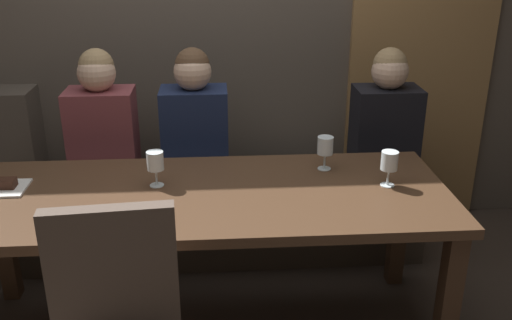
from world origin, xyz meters
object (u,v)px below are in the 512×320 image
at_px(diner_far_end, 385,121).
at_px(wine_glass_far_right, 155,163).
at_px(wine_glass_near_left, 389,162).
at_px(dessert_plate, 5,187).
at_px(diner_bearded, 195,125).
at_px(dining_table, 202,210).
at_px(diner_redhead, 102,126).
at_px(banquette_bench, 207,220).
at_px(wine_glass_end_right, 325,146).

relative_size(diner_far_end, wine_glass_far_right, 4.76).
relative_size(wine_glass_near_left, dessert_plate, 0.86).
bearing_deg(diner_bearded, dessert_plate, -144.03).
relative_size(wine_glass_far_right, dessert_plate, 0.86).
relative_size(dining_table, dessert_plate, 11.58).
relative_size(diner_redhead, wine_glass_near_left, 4.85).
xyz_separation_m(banquette_bench, diner_far_end, (1.02, -0.01, 0.59)).
height_order(diner_redhead, diner_far_end, diner_redhead).
relative_size(dining_table, wine_glass_near_left, 13.41).
height_order(diner_bearded, diner_far_end, diner_bearded).
distance_m(wine_glass_far_right, wine_glass_end_right, 0.80).
bearing_deg(wine_glass_far_right, diner_bearded, 75.48).
xyz_separation_m(banquette_bench, dessert_plate, (-0.87, -0.61, 0.53)).
bearing_deg(banquette_bench, wine_glass_near_left, -39.44).
bearing_deg(wine_glass_near_left, banquette_bench, 140.56).
xyz_separation_m(wine_glass_far_right, wine_glass_end_right, (0.79, 0.14, 0.00)).
height_order(dining_table, diner_far_end, diner_far_end).
relative_size(diner_bearded, wine_glass_near_left, 4.85).
distance_m(banquette_bench, wine_glass_end_right, 0.98).
bearing_deg(dining_table, banquette_bench, 90.00).
height_order(dining_table, diner_redhead, diner_redhead).
bearing_deg(diner_bearded, diner_far_end, 0.27).
bearing_deg(wine_glass_far_right, banquette_bench, 71.79).
bearing_deg(banquette_bench, wine_glass_end_right, -39.15).
xyz_separation_m(dining_table, diner_redhead, (-0.55, 0.69, 0.17)).
relative_size(diner_far_end, wine_glass_near_left, 4.76).
distance_m(banquette_bench, wine_glass_far_right, 0.90).
bearing_deg(diner_bearded, wine_glass_near_left, -37.36).
distance_m(diner_redhead, wine_glass_far_right, 0.70).
xyz_separation_m(diner_far_end, wine_glass_near_left, (-0.18, -0.68, 0.04)).
relative_size(diner_redhead, diner_far_end, 1.02).
xyz_separation_m(dining_table, banquette_bench, (0.00, 0.70, -0.42)).
bearing_deg(dining_table, wine_glass_far_right, 157.79).
bearing_deg(diner_bearded, dining_table, -86.10).
xyz_separation_m(diner_bearded, diner_far_end, (1.06, 0.01, -0.01)).
bearing_deg(diner_redhead, wine_glass_far_right, -60.68).
relative_size(diner_bearded, wine_glass_far_right, 4.85).
distance_m(diner_far_end, wine_glass_far_right, 1.36).
bearing_deg(wine_glass_near_left, diner_far_end, 75.31).
height_order(diner_redhead, diner_bearded, same).
bearing_deg(diner_redhead, diner_bearded, -0.97).
distance_m(dining_table, wine_glass_near_left, 0.86).
bearing_deg(wine_glass_near_left, diner_bearded, 142.64).
relative_size(banquette_bench, wine_glass_near_left, 15.24).
height_order(wine_glass_near_left, dessert_plate, wine_glass_near_left).
xyz_separation_m(banquette_bench, diner_bearded, (-0.05, -0.01, 0.60)).
xyz_separation_m(diner_bearded, wine_glass_end_right, (0.63, -0.46, 0.03)).
height_order(banquette_bench, wine_glass_near_left, wine_glass_near_left).
relative_size(wine_glass_end_right, wine_glass_near_left, 1.00).
bearing_deg(wine_glass_far_right, dining_table, -22.21).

